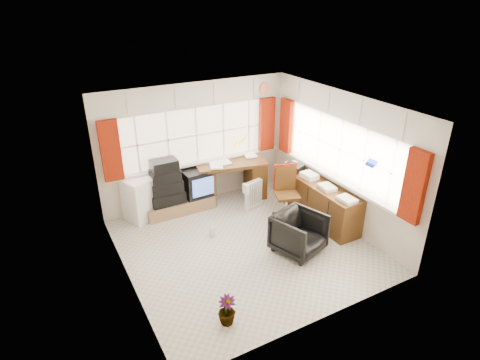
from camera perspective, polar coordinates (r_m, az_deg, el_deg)
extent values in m
plane|color=beige|center=(7.13, 0.67, -9.38)|extent=(4.00, 4.00, 0.00)
plane|color=beige|center=(8.16, -6.19, 5.07)|extent=(4.00, 0.00, 4.00)
plane|color=beige|center=(5.08, 11.97, -8.91)|extent=(4.00, 0.00, 4.00)
plane|color=beige|center=(5.89, -16.54, -4.33)|extent=(0.00, 4.00, 4.00)
plane|color=beige|center=(7.60, 14.01, 2.86)|extent=(0.00, 4.00, 4.00)
plane|color=white|center=(6.06, 0.79, 10.42)|extent=(4.00, 4.00, 0.00)
plane|color=#FCE9C7|center=(8.08, -6.20, 6.36)|extent=(3.60, 0.00, 3.60)
cube|color=white|center=(8.25, -5.90, 2.47)|extent=(3.70, 0.12, 0.05)
cube|color=white|center=(7.72, -14.41, 4.78)|extent=(0.03, 0.02, 1.10)
cube|color=white|center=(7.87, -10.21, 5.59)|extent=(0.03, 0.02, 1.10)
cube|color=white|center=(8.07, -6.17, 6.34)|extent=(0.03, 0.02, 1.10)
cube|color=white|center=(8.30, -2.33, 7.02)|extent=(0.03, 0.02, 1.10)
cube|color=white|center=(8.57, 1.29, 7.63)|extent=(0.03, 0.02, 1.10)
plane|color=#FCE9C7|center=(7.51, 14.06, 4.24)|extent=(0.00, 3.60, 3.60)
cube|color=white|center=(7.71, 13.39, 0.17)|extent=(0.12, 3.70, 0.05)
cube|color=white|center=(6.75, 20.71, 0.86)|extent=(0.02, 0.03, 1.10)
cube|color=white|center=(7.11, 17.18, 2.64)|extent=(0.02, 0.03, 1.10)
cube|color=white|center=(7.51, 14.00, 4.23)|extent=(0.02, 0.03, 1.10)
cube|color=white|center=(7.93, 11.14, 5.64)|extent=(0.02, 0.03, 1.10)
cube|color=white|center=(8.37, 8.56, 6.90)|extent=(0.02, 0.03, 1.10)
cube|color=maroon|center=(7.56, -17.91, 3.93)|extent=(0.35, 0.10, 1.15)
cube|color=maroon|center=(8.71, 3.83, 7.91)|extent=(0.35, 0.10, 1.15)
cube|color=maroon|center=(8.63, 6.60, 7.63)|extent=(0.10, 0.35, 1.15)
cube|color=maroon|center=(6.42, 23.55, -0.87)|extent=(0.10, 0.35, 1.15)
cube|color=beige|center=(7.84, -6.42, 11.85)|extent=(3.95, 0.08, 0.48)
cube|color=beige|center=(7.26, 14.61, 10.10)|extent=(0.08, 3.95, 0.48)
cube|color=#573714|center=(8.37, -1.40, 2.45)|extent=(1.57, 1.00, 0.07)
cube|color=#573714|center=(8.42, -5.03, -0.61)|extent=(0.46, 0.70, 0.77)
cube|color=#573714|center=(8.69, 2.17, 0.32)|extent=(0.46, 0.70, 0.77)
cube|color=white|center=(8.35, -1.40, 2.72)|extent=(0.31, 0.38, 0.02)
cube|color=white|center=(8.35, -1.40, 2.75)|extent=(0.31, 0.38, 0.02)
cube|color=white|center=(8.35, -1.40, 2.77)|extent=(0.31, 0.38, 0.02)
cube|color=white|center=(8.35, -1.40, 2.80)|extent=(0.31, 0.38, 0.02)
cube|color=white|center=(8.34, -1.41, 2.82)|extent=(0.31, 0.38, 0.02)
cylinder|color=#FAEA0A|center=(8.77, 0.58, 3.88)|extent=(0.09, 0.09, 0.02)
cylinder|color=#FAEA0A|center=(8.71, 0.58, 4.92)|extent=(0.02, 0.02, 0.34)
cone|color=#FAEA0A|center=(8.67, 0.58, 5.75)|extent=(0.13, 0.11, 0.14)
cube|color=black|center=(7.95, 6.54, -5.36)|extent=(0.57, 0.57, 0.04)
cylinder|color=silver|center=(7.83, 6.63, -3.87)|extent=(0.06, 0.06, 0.52)
cube|color=#573714|center=(7.71, 6.73, -2.19)|extent=(0.55, 0.54, 0.06)
cube|color=#573714|center=(7.78, 6.41, 0.36)|extent=(0.39, 0.18, 0.50)
cube|color=maroon|center=(7.77, 6.42, 0.50)|extent=(0.43, 0.20, 0.52)
imported|color=black|center=(6.89, 8.38, -7.52)|extent=(0.96, 0.97, 0.70)
cube|color=white|center=(8.30, 1.90, -3.65)|extent=(0.42, 0.25, 0.08)
cube|color=white|center=(8.05, 1.03, -2.22)|extent=(0.05, 0.12, 0.52)
cube|color=white|center=(8.08, 1.33, -2.08)|extent=(0.05, 0.12, 0.52)
cube|color=white|center=(8.12, 1.63, -1.95)|extent=(0.05, 0.12, 0.52)
cube|color=white|center=(8.16, 1.93, -1.82)|extent=(0.05, 0.12, 0.52)
cube|color=white|center=(8.19, 2.23, -1.69)|extent=(0.05, 0.12, 0.52)
cube|color=white|center=(8.23, 2.52, -1.56)|extent=(0.05, 0.12, 0.52)
cube|color=white|center=(8.27, 2.81, -1.43)|extent=(0.05, 0.12, 0.52)
cube|color=#573714|center=(7.93, 10.95, -2.83)|extent=(0.50, 2.00, 0.75)
cube|color=white|center=(7.20, 15.00, -2.51)|extent=(0.24, 0.32, 0.10)
cube|color=white|center=(7.55, 12.29, -0.87)|extent=(0.24, 0.32, 0.10)
cube|color=white|center=(7.91, 9.83, 0.63)|extent=(0.24, 0.32, 0.10)
cube|color=white|center=(8.30, 7.59, 1.99)|extent=(0.24, 0.32, 0.10)
cube|color=black|center=(8.21, 7.63, 1.79)|extent=(0.40, 0.44, 0.12)
cube|color=olive|center=(8.21, -8.59, -3.59)|extent=(1.40, 0.50, 0.25)
cube|color=black|center=(8.23, -6.15, -0.25)|extent=(0.63, 0.58, 0.55)
cube|color=#4C6ED8|center=(7.99, -5.25, -1.01)|extent=(0.46, 0.05, 0.37)
cube|color=black|center=(8.05, -10.37, -2.37)|extent=(0.67, 0.42, 0.24)
cube|color=black|center=(7.94, -10.51, -0.84)|extent=(0.61, 0.40, 0.23)
cube|color=black|center=(7.85, -10.64, 0.65)|extent=(0.56, 0.38, 0.22)
cube|color=black|center=(7.76, -10.76, 2.10)|extent=(0.50, 0.36, 0.21)
cube|color=white|center=(7.96, -14.10, -2.67)|extent=(0.65, 0.65, 0.85)
cube|color=silver|center=(7.84, -11.76, -1.83)|extent=(0.03, 0.03, 0.45)
imported|color=white|center=(7.33, -4.03, -7.04)|extent=(0.12, 0.12, 0.29)
imported|color=#87C9B8|center=(8.17, -6.26, -3.85)|extent=(0.12, 0.12, 0.19)
imported|color=black|center=(5.61, -1.89, -18.03)|extent=(0.28, 0.28, 0.43)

